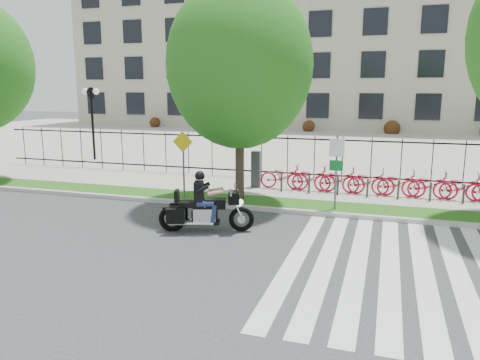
% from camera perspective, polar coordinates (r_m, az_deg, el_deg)
% --- Properties ---
extents(ground, '(120.00, 120.00, 0.00)m').
position_cam_1_polar(ground, '(12.60, -3.08, -8.31)').
color(ground, '#323235').
rests_on(ground, ground).
extents(curb, '(60.00, 0.20, 0.15)m').
position_cam_1_polar(curb, '(16.30, 2.02, -3.48)').
color(curb, '#B1AEA6').
rests_on(curb, ground).
extents(grass_verge, '(60.00, 1.50, 0.15)m').
position_cam_1_polar(grass_verge, '(17.10, 2.79, -2.79)').
color(grass_verge, '#285715').
rests_on(grass_verge, ground).
extents(sidewalk, '(60.00, 3.50, 0.15)m').
position_cam_1_polar(sidewalk, '(19.46, 4.68, -1.09)').
color(sidewalk, '#A3A099').
rests_on(sidewalk, ground).
extents(plaza, '(80.00, 34.00, 0.10)m').
position_cam_1_polar(plaza, '(36.58, 10.92, 4.46)').
color(plaza, '#A3A099').
rests_on(plaza, ground).
extents(crosswalk_stripes, '(5.70, 8.00, 0.01)m').
position_cam_1_polar(crosswalk_stripes, '(11.88, 19.63, -10.18)').
color(crosswalk_stripes, silver).
rests_on(crosswalk_stripes, ground).
extents(iron_fence, '(30.00, 0.06, 2.00)m').
position_cam_1_polar(iron_fence, '(20.96, 5.81, 2.75)').
color(iron_fence, black).
rests_on(iron_fence, sidewalk).
extents(office_building, '(60.00, 21.90, 20.15)m').
position_cam_1_polar(office_building, '(56.47, 13.85, 16.73)').
color(office_building, '#AEA58C').
rests_on(office_building, ground).
extents(lamp_post_left, '(1.06, 0.70, 4.25)m').
position_cam_1_polar(lamp_post_left, '(28.25, -17.65, 8.64)').
color(lamp_post_left, black).
rests_on(lamp_post_left, ground).
extents(street_tree_1, '(5.16, 5.16, 7.82)m').
position_cam_1_polar(street_tree_1, '(16.86, -0.04, 13.91)').
color(street_tree_1, '#392C1F').
rests_on(street_tree_1, grass_verge).
extents(bike_share_station, '(10.07, 0.89, 1.50)m').
position_cam_1_polar(bike_share_station, '(18.63, 16.88, -0.22)').
color(bike_share_station, '#2D2D33').
rests_on(bike_share_station, sidewalk).
extents(sign_pole_regulatory, '(0.50, 0.09, 2.50)m').
position_cam_1_polar(sign_pole_regulatory, '(15.95, 11.67, 2.08)').
color(sign_pole_regulatory, '#59595B').
rests_on(sign_pole_regulatory, grass_verge).
extents(sign_pole_warning, '(0.78, 0.09, 2.49)m').
position_cam_1_polar(sign_pole_warning, '(17.42, -6.94, 2.99)').
color(sign_pole_warning, '#59595B').
rests_on(sign_pole_warning, grass_verge).
extents(motorcycle_rider, '(2.77, 1.29, 2.19)m').
position_cam_1_polar(motorcycle_rider, '(13.87, -4.22, -3.34)').
color(motorcycle_rider, black).
rests_on(motorcycle_rider, ground).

